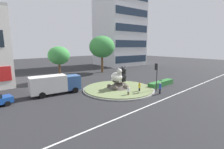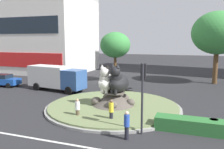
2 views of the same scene
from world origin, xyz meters
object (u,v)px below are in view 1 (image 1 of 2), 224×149
Objects in this scene: office_tower at (120,22)px; cat_statue_white at (117,76)px; second_tree_near_tower at (102,47)px; pedestrian_blue_shirt at (160,88)px; traffic_light_mast at (156,72)px; litter_bin at (161,83)px; pedestrian_white_shirt at (128,91)px; delivery_box_truck at (55,84)px; cat_statue_black at (122,75)px; pedestrian_yellow_shirt at (139,87)px; broadleaf_tree_behind_island at (59,56)px.

cat_statue_white is at bearing -129.81° from office_tower.
second_tree_near_tower is 5.57× the size of pedestrian_blue_shirt.
traffic_light_mast reaches higher than litter_bin.
litter_bin is (8.57, -2.82, -1.95)m from cat_statue_white.
cat_statue_white is 6.25m from traffic_light_mast.
pedestrian_white_shirt is 1.74× the size of litter_bin.
pedestrian_white_shirt is at bearing -40.38° from delivery_box_truck.
cat_statue_black reaches higher than pedestrian_yellow_shirt.
pedestrian_yellow_shirt reaches higher than pedestrian_white_shirt.
litter_bin is (7.45, -2.80, -2.00)m from cat_statue_black.
traffic_light_mast is at bearing -29.11° from pedestrian_yellow_shirt.
traffic_light_mast is at bearing -98.70° from pedestrian_white_shirt.
delivery_box_truck is at bearing 50.70° from traffic_light_mast.
broadleaf_tree_behind_island is 17.40m from pedestrian_white_shirt.
second_tree_near_tower is 23.51m from pedestrian_blue_shirt.
traffic_light_mast reaches higher than cat_statue_black.
cat_statue_black is 1.51× the size of pedestrian_yellow_shirt.
pedestrian_yellow_shirt is (-8.17, -19.39, -6.03)m from second_tree_near_tower.
traffic_light_mast is 2.56× the size of pedestrian_blue_shirt.
pedestrian_white_shirt is (-2.15, -3.41, -1.63)m from cat_statue_black.
broadleaf_tree_behind_island is 7.95× the size of litter_bin.
cat_statue_black is at bearing 159.39° from litter_bin.
cat_statue_black is 6.41m from pedestrian_blue_shirt.
cat_statue_white reaches higher than pedestrian_white_shirt.
broadleaf_tree_behind_island is 13.99m from second_tree_near_tower.
cat_statue_white is at bearing -75.12° from cat_statue_black.
cat_statue_black is (1.12, -0.02, 0.05)m from cat_statue_white.
delivery_box_truck is (-4.59, -8.33, -3.68)m from broadleaf_tree_behind_island.
pedestrian_yellow_shirt is (1.65, -3.30, -1.49)m from cat_statue_white.
pedestrian_blue_shirt is at bearing 26.24° from cat_statue_white.
pedestrian_blue_shirt is at bearing -106.02° from second_tree_near_tower.
second_tree_near_tower is (5.60, 20.62, 3.75)m from traffic_light_mast.
broadleaf_tree_behind_island reaches higher than pedestrian_yellow_shirt.
cat_statue_white is 1.45× the size of pedestrian_yellow_shirt.
cat_statue_black is 0.08× the size of office_tower.
office_tower reaches higher than delivery_box_truck.
cat_statue_white is at bearing -121.41° from second_tree_near_tower.
office_tower reaches higher than cat_statue_white.
cat_statue_black is at bearing -69.73° from broadleaf_tree_behind_island.
pedestrian_yellow_shirt is at bearing -31.00° from delivery_box_truck.
pedestrian_white_shirt is at bearing -16.47° from cat_statue_black.
pedestrian_yellow_shirt is at bearing 61.74° from traffic_light_mast.
litter_bin is (6.91, 0.48, -0.46)m from pedestrian_yellow_shirt.
cat_statue_black is 18.85m from second_tree_near_tower.
broadleaf_tree_behind_island is at bearing 127.61° from litter_bin.
second_tree_near_tower is at bearing 86.20° from litter_bin.
broadleaf_tree_behind_island is at bearing -169.52° from cat_statue_white.
cat_statue_black is at bearing -128.54° from office_tower.
pedestrian_blue_shirt reaches higher than pedestrian_yellow_shirt.
office_tower is 4.40× the size of broadleaf_tree_behind_island.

